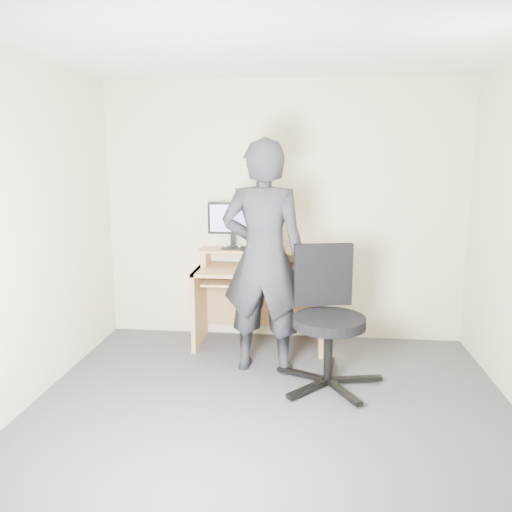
% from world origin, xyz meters
% --- Properties ---
extents(ground, '(3.50, 3.50, 0.00)m').
position_xyz_m(ground, '(0.00, 0.00, 0.00)').
color(ground, '#4C4C51').
rests_on(ground, ground).
extents(back_wall, '(3.50, 0.02, 2.50)m').
position_xyz_m(back_wall, '(0.00, 1.75, 1.25)').
color(back_wall, beige).
rests_on(back_wall, ground).
extents(ceiling, '(3.50, 3.50, 0.02)m').
position_xyz_m(ceiling, '(0.00, 0.00, 2.50)').
color(ceiling, white).
rests_on(ceiling, back_wall).
extents(desk, '(1.20, 0.60, 0.91)m').
position_xyz_m(desk, '(-0.20, 1.53, 0.55)').
color(desk, tan).
rests_on(desk, ground).
extents(monitor, '(0.47, 0.13, 0.45)m').
position_xyz_m(monitor, '(-0.47, 1.58, 1.18)').
color(monitor, black).
rests_on(monitor, desk).
extents(external_drive, '(0.10, 0.14, 0.20)m').
position_xyz_m(external_drive, '(-0.26, 1.60, 1.01)').
color(external_drive, black).
rests_on(external_drive, desk).
extents(travel_mug, '(0.09, 0.09, 0.17)m').
position_xyz_m(travel_mug, '(-0.06, 1.60, 0.99)').
color(travel_mug, silver).
rests_on(travel_mug, desk).
extents(smartphone, '(0.07, 0.13, 0.01)m').
position_xyz_m(smartphone, '(-0.01, 1.56, 0.92)').
color(smartphone, black).
rests_on(smartphone, desk).
extents(charger, '(0.05, 0.05, 0.03)m').
position_xyz_m(charger, '(-0.36, 1.51, 0.93)').
color(charger, black).
rests_on(charger, desk).
extents(headphones, '(0.16, 0.16, 0.06)m').
position_xyz_m(headphones, '(-0.48, 1.63, 0.92)').
color(headphones, silver).
rests_on(headphones, desk).
extents(keyboard, '(0.48, 0.25, 0.03)m').
position_xyz_m(keyboard, '(-0.15, 1.36, 0.67)').
color(keyboard, black).
rests_on(keyboard, desk).
extents(mouse, '(0.10, 0.06, 0.04)m').
position_xyz_m(mouse, '(0.03, 1.35, 0.77)').
color(mouse, black).
rests_on(mouse, desk).
extents(office_chair, '(0.85, 0.83, 1.07)m').
position_xyz_m(office_chair, '(0.40, 0.71, 0.58)').
color(office_chair, black).
rests_on(office_chair, ground).
extents(person, '(0.75, 0.54, 1.93)m').
position_xyz_m(person, '(-0.11, 0.90, 0.96)').
color(person, black).
rests_on(person, ground).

